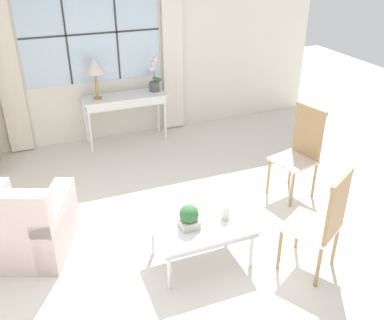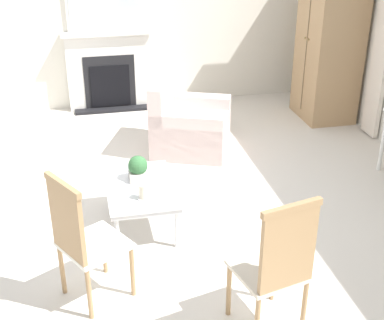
# 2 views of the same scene
# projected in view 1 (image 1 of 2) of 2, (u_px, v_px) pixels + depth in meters

# --- Properties ---
(ground_plane) EXTENTS (14.00, 14.00, 0.00)m
(ground_plane) POSITION_uv_depth(u_px,v_px,m) (162.00, 255.00, 4.23)
(ground_plane) COLOR silver
(wall_back_windowed) EXTENTS (7.20, 0.14, 2.80)m
(wall_back_windowed) POSITION_uv_depth(u_px,v_px,m) (93.00, 47.00, 6.07)
(wall_back_windowed) COLOR silver
(wall_back_windowed) RESTS_ON ground_plane
(console_table) EXTENTS (1.21, 0.43, 0.73)m
(console_table) POSITION_uv_depth(u_px,v_px,m) (124.00, 101.00, 6.28)
(console_table) COLOR white
(console_table) RESTS_ON ground_plane
(table_lamp) EXTENTS (0.29, 0.29, 0.59)m
(table_lamp) POSITION_uv_depth(u_px,v_px,m) (94.00, 67.00, 5.90)
(table_lamp) COLOR #9E7F47
(table_lamp) RESTS_ON console_table
(potted_orchid) EXTENTS (0.19, 0.15, 0.52)m
(potted_orchid) POSITION_uv_depth(u_px,v_px,m) (154.00, 79.00, 6.34)
(potted_orchid) COLOR #4C4C51
(potted_orchid) RESTS_ON console_table
(armchair_upholstered) EXTENTS (1.13, 1.12, 0.86)m
(armchair_upholstered) POSITION_uv_depth(u_px,v_px,m) (21.00, 227.00, 4.17)
(armchair_upholstered) COLOR beige
(armchair_upholstered) RESTS_ON ground_plane
(side_chair_wooden) EXTENTS (0.53, 0.53, 1.09)m
(side_chair_wooden) POSITION_uv_depth(u_px,v_px,m) (301.00, 148.00, 5.00)
(side_chair_wooden) COLOR beige
(side_chair_wooden) RESTS_ON ground_plane
(accent_chair_wooden) EXTENTS (0.60, 0.60, 1.05)m
(accent_chair_wooden) POSITION_uv_depth(u_px,v_px,m) (324.00, 219.00, 3.77)
(accent_chair_wooden) COLOR white
(accent_chair_wooden) RESTS_ON ground_plane
(coffee_table) EXTENTS (0.92, 0.61, 0.42)m
(coffee_table) POSITION_uv_depth(u_px,v_px,m) (201.00, 228.00, 4.00)
(coffee_table) COLOR silver
(coffee_table) RESTS_ON ground_plane
(potted_plant_small) EXTENTS (0.18, 0.18, 0.23)m
(potted_plant_small) POSITION_uv_depth(u_px,v_px,m) (189.00, 217.00, 3.89)
(potted_plant_small) COLOR #BCB7AD
(potted_plant_small) RESTS_ON coffee_table
(pillar_candle) EXTENTS (0.11, 0.11, 0.15)m
(pillar_candle) POSITION_uv_depth(u_px,v_px,m) (225.00, 212.00, 4.03)
(pillar_candle) COLOR silver
(pillar_candle) RESTS_ON coffee_table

